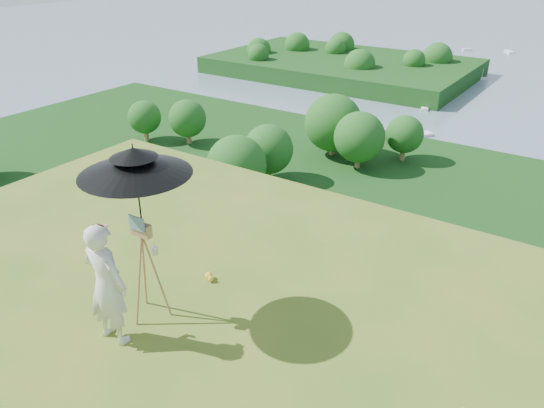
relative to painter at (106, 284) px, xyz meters
The scene contains 7 objects.
forest_slope 44.90m from the painter, 87.68° to the left, with size 140.00×56.00×22.00m, color #103C10.
peninsula 172.86m from the painter, 115.63° to the left, with size 90.00×60.00×12.00m, color #103C10, non-canonical shape.
slope_trees 37.10m from the painter, 87.68° to the left, with size 110.00×50.00×6.00m, color #195319, non-canonical shape.
painter is the anchor object (origin of this frame).
field_easel 0.62m from the painter, 86.52° to the left, with size 0.59×0.59×1.54m, color #955D3E, non-canonical shape.
sun_umbrella 1.22m from the painter, 87.05° to the left, with size 1.38×1.38×1.20m, color black, non-canonical shape.
painter_cap 0.79m from the painter, ahead, with size 0.18×0.21×0.10m, color #DC7985, non-canonical shape.
Camera 1 is at (3.33, -1.84, 4.60)m, focal length 35.00 mm.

